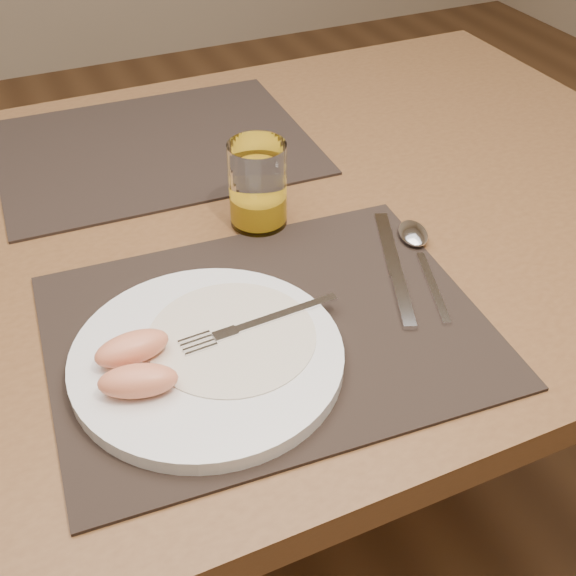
# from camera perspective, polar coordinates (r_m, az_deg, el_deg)

# --- Properties ---
(ground) EXTENTS (5.00, 5.00, 0.00)m
(ground) POSITION_cam_1_polar(r_m,az_deg,el_deg) (1.48, -3.95, -19.63)
(ground) COLOR brown
(ground) RESTS_ON ground
(table) EXTENTS (1.40, 0.90, 0.75)m
(table) POSITION_cam_1_polar(r_m,az_deg,el_deg) (0.98, -5.64, 1.21)
(table) COLOR brown
(table) RESTS_ON ground
(placemat_near) EXTENTS (0.47, 0.38, 0.00)m
(placemat_near) POSITION_cam_1_polar(r_m,az_deg,el_deg) (0.76, -1.64, -3.30)
(placemat_near) COLOR black
(placemat_near) RESTS_ON table
(placemat_far) EXTENTS (0.46, 0.37, 0.00)m
(placemat_far) POSITION_cam_1_polar(r_m,az_deg,el_deg) (1.11, -10.48, 10.89)
(placemat_far) COLOR black
(placemat_far) RESTS_ON table
(plate) EXTENTS (0.27, 0.27, 0.02)m
(plate) POSITION_cam_1_polar(r_m,az_deg,el_deg) (0.72, -6.40, -5.49)
(plate) COLOR white
(plate) RESTS_ON placemat_near
(plate_dressing) EXTENTS (0.17, 0.17, 0.00)m
(plate_dressing) POSITION_cam_1_polar(r_m,az_deg,el_deg) (0.73, -4.47, -3.83)
(plate_dressing) COLOR white
(plate_dressing) RESTS_ON plate
(fork) EXTENTS (0.18, 0.03, 0.00)m
(fork) POSITION_cam_1_polar(r_m,az_deg,el_deg) (0.73, -3.23, -3.07)
(fork) COLOR silver
(fork) RESTS_ON plate
(knife) EXTENTS (0.10, 0.21, 0.01)m
(knife) POSITION_cam_1_polar(r_m,az_deg,el_deg) (0.83, 8.57, 0.97)
(knife) COLOR silver
(knife) RESTS_ON placemat_near
(spoon) EXTENTS (0.08, 0.19, 0.01)m
(spoon) POSITION_cam_1_polar(r_m,az_deg,el_deg) (0.89, 10.08, 3.72)
(spoon) COLOR silver
(spoon) RESTS_ON placemat_near
(juice_glass) EXTENTS (0.07, 0.07, 0.11)m
(juice_glass) POSITION_cam_1_polar(r_m,az_deg,el_deg) (0.89, -2.39, 7.84)
(juice_glass) COLOR white
(juice_glass) RESTS_ON placemat_near
(grapefruit_wedges) EXTENTS (0.08, 0.09, 0.03)m
(grapefruit_wedges) POSITION_cam_1_polar(r_m,az_deg,el_deg) (0.69, -12.00, -5.90)
(grapefruit_wedges) COLOR #E6885D
(grapefruit_wedges) RESTS_ON plate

